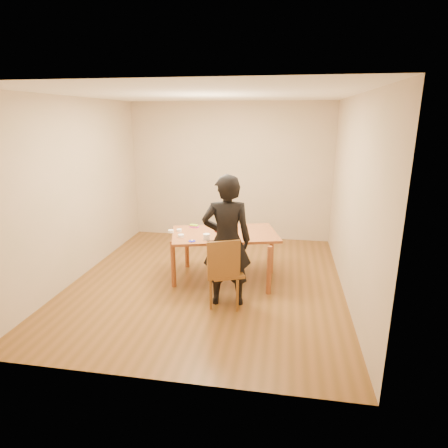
% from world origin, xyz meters
% --- Properties ---
extents(room_shell, '(4.00, 4.50, 2.70)m').
position_xyz_m(room_shell, '(0.00, 0.34, 1.35)').
color(room_shell, brown).
rests_on(room_shell, ground).
extents(dining_table, '(1.73, 1.29, 0.04)m').
position_xyz_m(dining_table, '(0.24, 0.13, 0.73)').
color(dining_table, brown).
rests_on(dining_table, floor).
extents(dining_chair, '(0.53, 0.53, 0.04)m').
position_xyz_m(dining_chair, '(0.39, -0.65, 0.45)').
color(dining_chair, brown).
rests_on(dining_chair, floor).
extents(cake_plate, '(0.30, 0.30, 0.02)m').
position_xyz_m(cake_plate, '(0.22, 0.23, 0.76)').
color(cake_plate, '#B70C36').
rests_on(cake_plate, dining_table).
extents(cake, '(0.23, 0.23, 0.07)m').
position_xyz_m(cake, '(0.22, 0.23, 0.81)').
color(cake, white).
rests_on(cake, cake_plate).
extents(frosting_dome, '(0.23, 0.23, 0.03)m').
position_xyz_m(frosting_dome, '(0.22, 0.23, 0.86)').
color(frosting_dome, white).
rests_on(frosting_dome, cake).
extents(frosting_tub, '(0.10, 0.10, 0.09)m').
position_xyz_m(frosting_tub, '(0.05, -0.24, 0.79)').
color(frosting_tub, white).
rests_on(frosting_tub, dining_table).
extents(frosting_lid, '(0.10, 0.10, 0.01)m').
position_xyz_m(frosting_lid, '(-0.13, -0.34, 0.75)').
color(frosting_lid, '#1D19A8').
rests_on(frosting_lid, dining_table).
extents(frosting_dollop, '(0.04, 0.04, 0.02)m').
position_xyz_m(frosting_dollop, '(-0.13, -0.34, 0.77)').
color(frosting_dollop, white).
rests_on(frosting_dollop, frosting_lid).
extents(ramekin_green, '(0.09, 0.09, 0.04)m').
position_xyz_m(ramekin_green, '(-0.34, -0.19, 0.77)').
color(ramekin_green, white).
rests_on(ramekin_green, dining_table).
extents(ramekin_yellow, '(0.08, 0.08, 0.04)m').
position_xyz_m(ramekin_yellow, '(-0.44, 0.08, 0.77)').
color(ramekin_yellow, white).
rests_on(ramekin_yellow, dining_table).
extents(ramekin_multi, '(0.08, 0.08, 0.04)m').
position_xyz_m(ramekin_multi, '(-0.55, 0.00, 0.77)').
color(ramekin_multi, white).
rests_on(ramekin_multi, dining_table).
extents(candy_box_pink, '(0.15, 0.10, 0.02)m').
position_xyz_m(candy_box_pink, '(-0.27, 0.33, 0.76)').
color(candy_box_pink, '#E736BB').
rests_on(candy_box_pink, dining_table).
extents(candy_box_green, '(0.14, 0.09, 0.02)m').
position_xyz_m(candy_box_green, '(-0.27, 0.33, 0.78)').
color(candy_box_green, green).
rests_on(candy_box_green, candy_box_pink).
extents(spatula, '(0.13, 0.07, 0.01)m').
position_xyz_m(spatula, '(0.14, -0.28, 0.75)').
color(spatula, black).
rests_on(spatula, dining_table).
extents(person, '(0.70, 0.52, 1.74)m').
position_xyz_m(person, '(0.39, -0.60, 0.87)').
color(person, black).
rests_on(person, floor).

